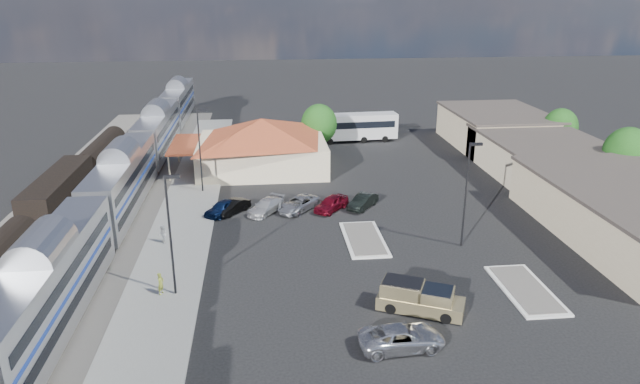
{
  "coord_description": "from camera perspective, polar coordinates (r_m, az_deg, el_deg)",
  "views": [
    {
      "loc": [
        -4.58,
        -42.57,
        20.43
      ],
      "look_at": [
        0.68,
        6.94,
        2.8
      ],
      "focal_mm": 32.0,
      "sensor_mm": 36.0,
      "label": 1
    }
  ],
  "objects": [
    {
      "name": "parked_car_c",
      "position": [
        55.53,
        -5.43,
        -1.44
      ],
      "size": [
        4.17,
        4.84,
        1.34
      ],
      "primitive_type": "imported",
      "rotation": [
        0.0,
        0.0,
        -0.61
      ],
      "color": "silver",
      "rests_on": "ground"
    },
    {
      "name": "lamp_lot",
      "position": [
        48.15,
        14.54,
        0.59
      ],
      "size": [
        1.08,
        0.25,
        9.0
      ],
      "color": "black",
      "rests_on": "ground"
    },
    {
      "name": "person_a",
      "position": [
        42.08,
        -15.65,
        -8.81
      ],
      "size": [
        0.59,
        0.7,
        1.62
      ],
      "primitive_type": "imported",
      "rotation": [
        0.0,
        0.0,
        1.17
      ],
      "color": "#ADBA3A",
      "rests_on": "platform"
    },
    {
      "name": "railbed",
      "position": [
        56.94,
        -22.4,
        -3.02
      ],
      "size": [
        16.0,
        100.0,
        0.12
      ],
      "primitive_type": "cube",
      "color": "#4C4944",
      "rests_on": "ground"
    },
    {
      "name": "station_depot",
      "position": [
        68.78,
        -5.87,
        4.83
      ],
      "size": [
        18.35,
        12.24,
        6.2
      ],
      "color": "beige",
      "rests_on": "ground"
    },
    {
      "name": "pickup_truck",
      "position": [
        39.42,
        10.05,
        -10.47
      ],
      "size": [
        6.05,
        4.31,
        1.97
      ],
      "rotation": [
        0.0,
        0.0,
        1.13
      ],
      "color": "tan",
      "rests_on": "ground"
    },
    {
      "name": "tree_depot",
      "position": [
        74.79,
        -0.1,
        6.83
      ],
      "size": [
        4.71,
        4.71,
        6.63
      ],
      "color": "#382314",
      "rests_on": "ground"
    },
    {
      "name": "traffic_island_south",
      "position": [
        49.73,
        4.43,
        -4.69
      ],
      "size": [
        3.3,
        7.5,
        0.21
      ],
      "color": "silver",
      "rests_on": "ground"
    },
    {
      "name": "suv",
      "position": [
        35.72,
        8.21,
        -14.2
      ],
      "size": [
        5.38,
        2.73,
        1.46
      ],
      "primitive_type": "imported",
      "rotation": [
        0.0,
        0.0,
        1.63
      ],
      "color": "#A9AAB1",
      "rests_on": "ground"
    },
    {
      "name": "coach_bus",
      "position": [
        81.71,
        3.4,
        6.63
      ],
      "size": [
        12.45,
        3.48,
        3.95
      ],
      "rotation": [
        0.0,
        0.0,
        1.64
      ],
      "color": "white",
      "rests_on": "ground"
    },
    {
      "name": "tree_east_c",
      "position": [
        80.42,
        22.9,
        6.0
      ],
      "size": [
        4.41,
        4.41,
        6.21
      ],
      "color": "#382314",
      "rests_on": "ground"
    },
    {
      "name": "buildings_east",
      "position": [
        68.0,
        22.86,
        2.45
      ],
      "size": [
        14.4,
        51.4,
        4.8
      ],
      "color": "#C6B28C",
      "rests_on": "ground"
    },
    {
      "name": "parked_car_e",
      "position": [
        55.9,
        1.14,
        -1.14
      ],
      "size": [
        4.13,
        4.39,
        1.47
      ],
      "primitive_type": "imported",
      "rotation": [
        0.0,
        0.0,
        -0.71
      ],
      "color": "maroon",
      "rests_on": "ground"
    },
    {
      "name": "lamp_plat_s",
      "position": [
        40.06,
        -14.7,
        -3.31
      ],
      "size": [
        1.08,
        0.25,
        9.0
      ],
      "color": "black",
      "rests_on": "ground"
    },
    {
      "name": "passenger_train",
      "position": [
        58.08,
        -19.11,
        0.79
      ],
      "size": [
        3.0,
        104.0,
        5.55
      ],
      "color": "silver",
      "rests_on": "ground"
    },
    {
      "name": "freight_cars",
      "position": [
        59.95,
        -24.62,
        -0.32
      ],
      "size": [
        2.8,
        46.0,
        4.0
      ],
      "color": "black",
      "rests_on": "ground"
    },
    {
      "name": "parked_car_b",
      "position": [
        55.89,
        -8.71,
        -1.47
      ],
      "size": [
        3.56,
        3.84,
        1.28
      ],
      "primitive_type": "imported",
      "rotation": [
        0.0,
        0.0,
        -0.71
      ],
      "color": "black",
      "rests_on": "ground"
    },
    {
      "name": "parked_car_d",
      "position": [
        55.91,
        -2.15,
        -1.2
      ],
      "size": [
        4.91,
        5.22,
        1.37
      ],
      "primitive_type": "imported",
      "rotation": [
        0.0,
        0.0,
        -0.7
      ],
      "color": "#919399",
      "rests_on": "ground"
    },
    {
      "name": "tree_east_b",
      "position": [
        68.77,
        28.36,
        3.49
      ],
      "size": [
        4.94,
        4.94,
        6.96
      ],
      "color": "#382314",
      "rests_on": "ground"
    },
    {
      "name": "person_b",
      "position": [
        50.12,
        -15.48,
        -4.1
      ],
      "size": [
        0.83,
        0.93,
        1.58
      ],
      "primitive_type": "imported",
      "rotation": [
        0.0,
        0.0,
        -1.21
      ],
      "color": "silver",
      "rests_on": "platform"
    },
    {
      "name": "platform",
      "position": [
        53.18,
        -13.63,
        -3.57
      ],
      "size": [
        5.5,
        92.0,
        0.18
      ],
      "primitive_type": "cube",
      "color": "gray",
      "rests_on": "ground"
    },
    {
      "name": "traffic_island_north",
      "position": [
        44.2,
        19.86,
        -9.15
      ],
      "size": [
        3.3,
        7.5,
        0.21
      ],
      "color": "silver",
      "rests_on": "ground"
    },
    {
      "name": "parked_car_a",
      "position": [
        55.65,
        -9.7,
        -1.56
      ],
      "size": [
        3.84,
        4.25,
        1.4
      ],
      "primitive_type": "imported",
      "rotation": [
        0.0,
        0.0,
        -0.67
      ],
      "color": "#0D1E45",
      "rests_on": "ground"
    },
    {
      "name": "parked_car_f",
      "position": [
        56.66,
        4.32,
        -0.95
      ],
      "size": [
        3.7,
        4.18,
        1.37
      ],
      "primitive_type": "imported",
      "rotation": [
        0.0,
        0.0,
        -0.66
      ],
      "color": "black",
      "rests_on": "ground"
    },
    {
      "name": "ground",
      "position": [
        47.44,
        0.07,
        -6.01
      ],
      "size": [
        280.0,
        280.0,
        0.0
      ],
      "primitive_type": "plane",
      "color": "black",
      "rests_on": "ground"
    },
    {
      "name": "lamp_plat_n",
      "position": [
        60.81,
        -11.88,
        4.71
      ],
      "size": [
        1.08,
        0.25,
        9.0
      ],
      "color": "black",
      "rests_on": "ground"
    }
  ]
}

